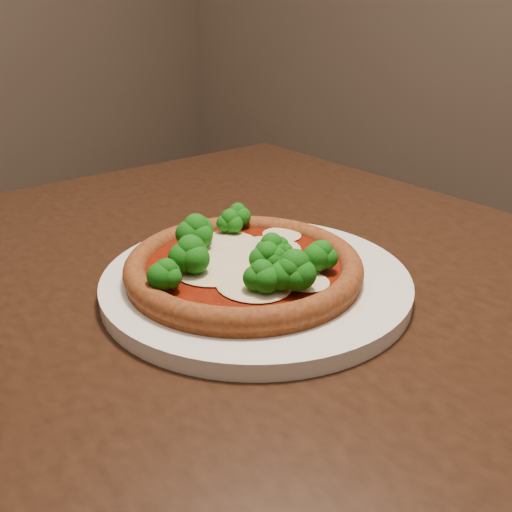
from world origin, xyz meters
The scene contains 3 objects.
dining_table centered at (0.02, -0.06, 0.64)m, with size 1.27×1.03×0.75m.
plate centered at (-0.02, -0.11, 0.76)m, with size 0.34×0.34×0.02m, color white.
pizza centered at (-0.02, -0.13, 0.79)m, with size 0.26×0.26×0.06m.
Camera 1 is at (0.31, -0.56, 1.04)m, focal length 40.00 mm.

